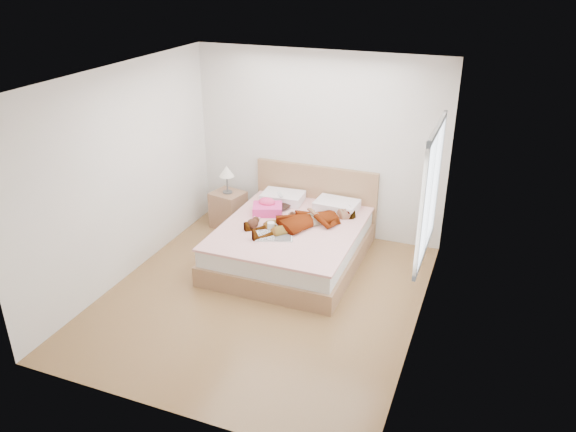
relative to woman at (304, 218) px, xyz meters
The scene contains 11 objects.
ground 1.22m from the woman, 98.11° to the right, with size 4.00×4.00×0.00m, color #4C3018.
woman is the anchor object (origin of this frame).
hair 0.73m from the woman, 141.71° to the left, with size 0.43×0.52×0.08m, color black.
phone 0.65m from the woman, 141.34° to the left, with size 0.05×0.11×0.01m, color silver.
room_shell 1.99m from the woman, 24.66° to the right, with size 4.00×4.00×4.00m.
bed 0.37m from the woman, behind, with size 1.80×2.08×1.00m.
towel 0.62m from the woman, 163.75° to the left, with size 0.48×0.43×0.21m.
magazine 0.51m from the woman, 117.50° to the right, with size 0.54×0.44×0.03m.
coffee_mug 0.45m from the woman, 140.12° to the right, with size 0.14×0.12×0.10m.
plush_toy 0.66m from the woman, 152.47° to the right, with size 0.16×0.23×0.12m.
nightstand 1.53m from the woman, 158.28° to the left, with size 0.52×0.48×0.96m.
Camera 1 is at (2.35, -5.16, 3.69)m, focal length 35.00 mm.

